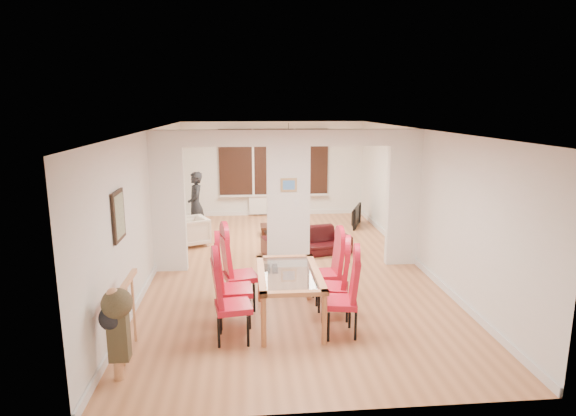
{
  "coord_description": "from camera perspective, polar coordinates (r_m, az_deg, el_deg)",
  "views": [
    {
      "loc": [
        -0.79,
        -8.76,
        3.03
      ],
      "look_at": [
        0.05,
        0.6,
        1.02
      ],
      "focal_mm": 30.0,
      "sensor_mm": 36.0,
      "label": 1
    }
  ],
  "objects": [
    {
      "name": "divider_wall",
      "position": [
        8.96,
        0.03,
        0.96
      ],
      "size": [
        5.0,
        0.18,
        2.6
      ],
      "primitive_type": "cube",
      "color": "white",
      "rests_on": "floor"
    },
    {
      "name": "pendant_light",
      "position": [
        12.14,
        0.04,
        7.93
      ],
      "size": [
        0.36,
        0.36,
        0.36
      ],
      "primitive_type": "sphere",
      "color": "orange",
      "rests_on": "room_walls"
    },
    {
      "name": "shoes",
      "position": [
        8.99,
        -2.04,
        -7.27
      ],
      "size": [
        0.24,
        0.26,
        0.1
      ],
      "primitive_type": null,
      "color": "black",
      "rests_on": "floor"
    },
    {
      "name": "stair_newel",
      "position": [
        6.26,
        -18.57,
        -11.9
      ],
      "size": [
        0.4,
        1.2,
        1.1
      ],
      "primitive_type": null,
      "color": "tan",
      "rests_on": "floor"
    },
    {
      "name": "dining_chair_rb",
      "position": [
        7.01,
        5.38,
        -8.79
      ],
      "size": [
        0.52,
        0.52,
        1.07
      ],
      "primitive_type": null,
      "rotation": [
        0.0,
        0.0,
        -0.25
      ],
      "color": "red",
      "rests_on": "floor"
    },
    {
      "name": "pillar_photo",
      "position": [
        8.81,
        0.09,
        2.75
      ],
      "size": [
        0.3,
        0.03,
        0.25
      ],
      "primitive_type": "cube",
      "color": "#4C8CD8",
      "rests_on": "divider_wall"
    },
    {
      "name": "floor",
      "position": [
        9.3,
        0.03,
        -6.92
      ],
      "size": [
        5.0,
        9.0,
        0.01
      ],
      "primitive_type": "cube",
      "color": "#BD784C",
      "rests_on": "ground"
    },
    {
      "name": "person",
      "position": [
        11.34,
        -10.87,
        0.36
      ],
      "size": [
        0.63,
        0.48,
        1.54
      ],
      "primitive_type": "imported",
      "rotation": [
        0.0,
        0.0,
        -1.35
      ],
      "color": "black",
      "rests_on": "floor"
    },
    {
      "name": "bottle",
      "position": [
        11.4,
        0.36,
        -1.33
      ],
      "size": [
        0.08,
        0.08,
        0.3
      ],
      "primitive_type": "cylinder",
      "color": "#143F19",
      "rests_on": "coffee_table"
    },
    {
      "name": "dining_chair_lb",
      "position": [
        6.82,
        -6.32,
        -8.94
      ],
      "size": [
        0.5,
        0.5,
        1.18
      ],
      "primitive_type": null,
      "rotation": [
        0.0,
        0.0,
        0.06
      ],
      "color": "red",
      "rests_on": "floor"
    },
    {
      "name": "dining_chair_lc",
      "position": [
        7.34,
        -5.64,
        -7.38
      ],
      "size": [
        0.57,
        0.57,
        1.18
      ],
      "primitive_type": null,
      "rotation": [
        0.0,
        0.0,
        0.24
      ],
      "color": "red",
      "rests_on": "floor"
    },
    {
      "name": "sofa",
      "position": [
        10.01,
        2.21,
        -3.96
      ],
      "size": [
        1.91,
        1.1,
        0.52
      ],
      "primitive_type": "imported",
      "rotation": [
        0.0,
        0.0,
        0.23
      ],
      "color": "black",
      "rests_on": "floor"
    },
    {
      "name": "coffee_table",
      "position": [
        11.49,
        -0.7,
        -2.59
      ],
      "size": [
        1.13,
        0.78,
        0.24
      ],
      "primitive_type": null,
      "rotation": [
        0.0,
        0.0,
        -0.29
      ],
      "color": "#351A12",
      "rests_on": "floor"
    },
    {
      "name": "room_walls",
      "position": [
        8.96,
        0.03,
        0.96
      ],
      "size": [
        5.0,
        9.0,
        2.6
      ],
      "primitive_type": null,
      "color": "silver",
      "rests_on": "floor"
    },
    {
      "name": "dining_chair_ra",
      "position": [
        6.52,
        6.18,
        -10.33
      ],
      "size": [
        0.5,
        0.5,
        1.1
      ],
      "primitive_type": null,
      "rotation": [
        0.0,
        0.0,
        -0.15
      ],
      "color": "red",
      "rests_on": "floor"
    },
    {
      "name": "radiator",
      "position": [
        13.46,
        -1.65,
        0.38
      ],
      "size": [
        1.4,
        0.08,
        0.5
      ],
      "primitive_type": "cube",
      "color": "white",
      "rests_on": "floor"
    },
    {
      "name": "dining_chair_la",
      "position": [
        6.37,
        -6.52,
        -10.78
      ],
      "size": [
        0.52,
        0.52,
        1.13
      ],
      "primitive_type": null,
      "rotation": [
        0.0,
        0.0,
        0.16
      ],
      "color": "red",
      "rests_on": "floor"
    },
    {
      "name": "dining_table",
      "position": [
        6.95,
        0.11,
        -10.42
      ],
      "size": [
        0.88,
        1.56,
        0.73
      ],
      "primitive_type": null,
      "color": "#B77143",
      "rests_on": "floor"
    },
    {
      "name": "bowl",
      "position": [
        11.39,
        -0.37,
        -1.98
      ],
      "size": [
        0.22,
        0.22,
        0.05
      ],
      "primitive_type": "imported",
      "color": "#351A12",
      "rests_on": "coffee_table"
    },
    {
      "name": "television",
      "position": [
        12.37,
        7.75,
        -0.93
      ],
      "size": [
        0.91,
        0.47,
        0.54
      ],
      "primitive_type": "imported",
      "rotation": [
        0.0,
        0.0,
        1.18
      ],
      "color": "black",
      "rests_on": "floor"
    },
    {
      "name": "bay_window_blinds",
      "position": [
        13.31,
        -1.69,
        5.48
      ],
      "size": [
        3.0,
        0.08,
        1.8
      ],
      "primitive_type": "cube",
      "color": "black",
      "rests_on": "room_walls"
    },
    {
      "name": "dining_chair_rc",
      "position": [
        7.56,
        4.57,
        -7.24
      ],
      "size": [
        0.45,
        0.45,
        1.07
      ],
      "primitive_type": null,
      "rotation": [
        0.0,
        0.0,
        0.07
      ],
      "color": "red",
      "rests_on": "floor"
    },
    {
      "name": "armchair",
      "position": [
        10.8,
        -11.4,
        -2.73
      ],
      "size": [
        0.9,
        0.91,
        0.63
      ],
      "primitive_type": "imported",
      "rotation": [
        0.0,
        0.0,
        -1.15
      ],
      "color": "#EFDECB",
      "rests_on": "floor"
    },
    {
      "name": "wall_poster",
      "position": [
        6.73,
        -19.45,
        -0.86
      ],
      "size": [
        0.04,
        0.52,
        0.67
      ],
      "primitive_type": "cube",
      "color": "gray",
      "rests_on": "room_walls"
    }
  ]
}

